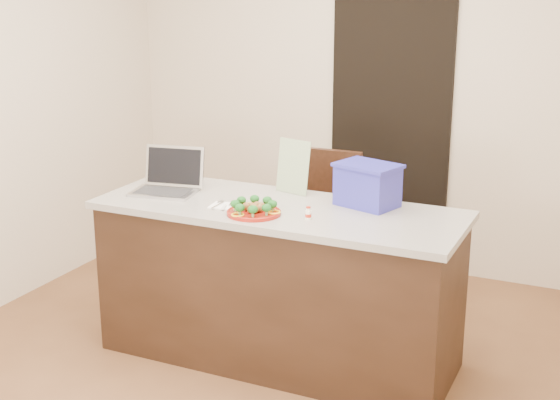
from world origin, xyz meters
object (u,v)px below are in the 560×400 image
at_px(napkin, 223,206).
at_px(laptop, 169,180).
at_px(yogurt_bottle, 308,214).
at_px(island, 278,283).
at_px(blue_box, 368,185).
at_px(chair, 320,221).
at_px(plate, 254,212).

bearing_deg(napkin, laptop, 162.35).
height_order(napkin, yogurt_bottle, yogurt_bottle).
height_order(island, laptop, laptop).
xyz_separation_m(yogurt_bottle, blue_box, (0.20, 0.37, 0.09)).
xyz_separation_m(yogurt_bottle, chair, (-0.30, 0.92, -0.35)).
distance_m(yogurt_bottle, blue_box, 0.43).
relative_size(yogurt_bottle, blue_box, 0.18).
xyz_separation_m(island, blue_box, (0.44, 0.22, 0.58)).
height_order(plate, laptop, laptop).
distance_m(napkin, blue_box, 0.81).
distance_m(napkin, chair, 0.98).
bearing_deg(chair, plate, -90.81).
xyz_separation_m(island, yogurt_bottle, (0.24, -0.15, 0.49)).
bearing_deg(blue_box, laptop, -152.87).
relative_size(napkin, yogurt_bottle, 1.87).
height_order(laptop, blue_box, laptop).
relative_size(napkin, chair, 0.12).
xyz_separation_m(plate, napkin, (-0.22, 0.06, -0.01)).
distance_m(plate, laptop, 0.70).
height_order(yogurt_bottle, chair, chair).
bearing_deg(chair, blue_box, -49.04).
height_order(yogurt_bottle, blue_box, blue_box).
xyz_separation_m(laptop, blue_box, (1.16, 0.20, 0.05)).
xyz_separation_m(plate, laptop, (-0.66, 0.20, 0.06)).
bearing_deg(island, chair, 94.46).
bearing_deg(chair, laptop, -131.92).
distance_m(island, napkin, 0.55).
bearing_deg(plate, laptop, 163.00).
height_order(island, blue_box, blue_box).
relative_size(island, yogurt_bottle, 29.35).
relative_size(napkin, laptop, 0.33).
relative_size(island, laptop, 5.10).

